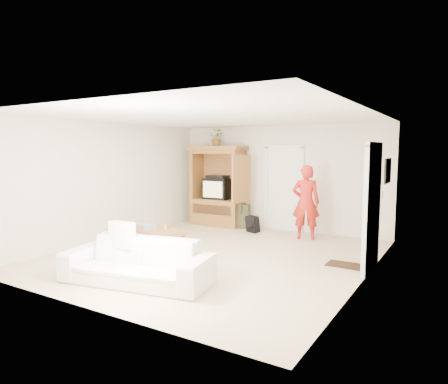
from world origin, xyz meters
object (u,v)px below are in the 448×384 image
(armoire, at_px, (219,191))
(coffee_table, at_px, (157,232))
(man, at_px, (306,202))
(sofa, at_px, (137,261))

(armoire, relative_size, coffee_table, 1.61)
(armoire, xyz_separation_m, coffee_table, (0.43, -2.97, -0.53))
(man, bearing_deg, sofa, 55.05)
(armoire, height_order, man, armoire)
(man, bearing_deg, armoire, -29.43)
(man, height_order, coffee_table, man)
(sofa, height_order, coffee_table, sofa)
(man, height_order, sofa, man)
(sofa, distance_m, coffee_table, 1.92)
(armoire, height_order, coffee_table, armoire)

